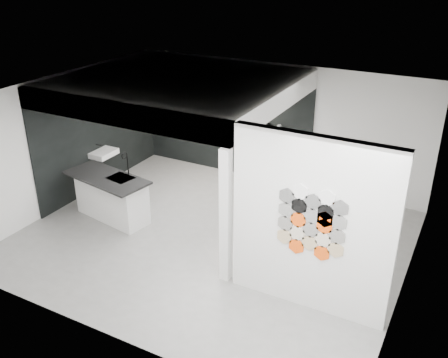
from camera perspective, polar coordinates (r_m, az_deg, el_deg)
floor at (r=9.66m, az=-1.37°, el=-6.77°), size 7.00×6.00×0.01m
partition_panel at (r=7.39m, az=9.90°, el=-5.29°), size 2.45×0.15×2.80m
bay_clad_back at (r=12.09m, az=0.09°, el=6.17°), size 4.40×0.04×2.35m
bay_clad_left at (r=11.75m, az=-13.95°, el=4.85°), size 0.04×4.00×2.35m
bulkhead at (r=10.06m, az=-5.26°, el=10.35°), size 4.40×4.00×0.40m
corner_column at (r=7.96m, az=0.18°, el=-4.37°), size 0.16×0.16×2.35m
fascia_beam at (r=8.59m, az=-12.26°, el=7.30°), size 4.40×0.16×0.40m
wall_basin at (r=11.58m, az=-13.57°, el=2.86°), size 0.40×0.60×0.12m
display_shelf at (r=11.91m, az=0.28°, el=6.52°), size 3.00×0.15×0.04m
kitchen_island at (r=10.37m, az=-12.72°, el=-1.92°), size 1.92×1.10×1.46m
stockpot at (r=12.31m, az=-3.54°, el=7.62°), size 0.27×0.27×0.18m
kettle at (r=11.47m, az=4.81°, el=6.22°), size 0.22×0.22×0.16m
glass_bowl at (r=11.36m, az=6.35°, el=5.79°), size 0.16×0.16×0.10m
glass_vase at (r=11.36m, az=6.35°, el=5.86°), size 0.12×0.12×0.13m
bottle_dark at (r=11.96m, az=-0.44°, el=7.09°), size 0.07×0.07×0.16m
utensil_cup at (r=12.41m, az=-4.21°, el=7.56°), size 0.11×0.11×0.10m
hex_tile_cluster at (r=7.25m, az=9.99°, el=-4.94°), size 1.04×0.02×1.16m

